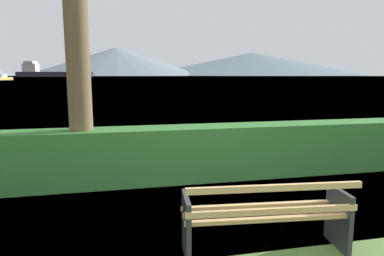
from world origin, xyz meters
The scene contains 7 objects.
ground_plane centered at (0.00, 0.00, 0.00)m, with size 1400.00×1400.00×0.00m, color #567A38.
water_surface centered at (0.00, 309.96, 0.00)m, with size 620.00×620.00×0.00m, color slate.
park_bench centered at (-0.01, -0.06, 0.43)m, with size 1.86×0.74×0.87m.
hedge_row centered at (0.00, 2.77, 0.50)m, with size 13.53×0.70×1.00m, color #387A33.
cargo_ship_large centered at (-55.46, 298.43, 3.54)m, with size 61.65×24.38×12.68m.
fishing_boat_near centered at (-39.55, 125.80, 0.69)m, with size 4.96×7.53×1.94m.
distant_hills centered at (27.64, 576.63, 22.58)m, with size 899.61×413.93×51.77m.
Camera 1 is at (-1.55, -3.32, 1.95)m, focal length 31.93 mm.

